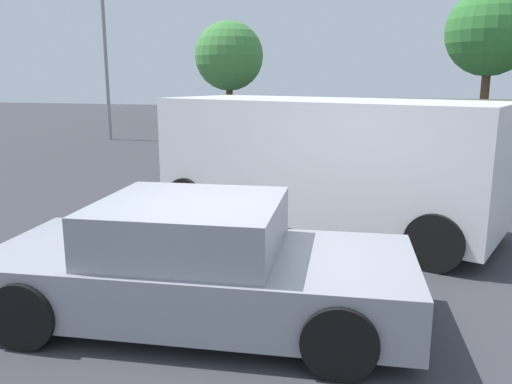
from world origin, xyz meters
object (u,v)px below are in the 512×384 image
(sedan_foreground, at_px, (198,265))
(van_white, at_px, (324,159))
(suv_dark, at_px, (446,134))
(light_post_mid, at_px, (103,18))

(sedan_foreground, bearing_deg, van_white, 73.15)
(van_white, bearing_deg, suv_dark, -92.87)
(suv_dark, relative_size, light_post_mid, 0.70)
(van_white, bearing_deg, sedan_foreground, 97.64)
(sedan_foreground, distance_m, light_post_mid, 17.27)
(van_white, relative_size, suv_dark, 1.17)
(van_white, height_order, suv_dark, van_white)
(light_post_mid, bearing_deg, van_white, -44.92)
(sedan_foreground, height_order, suv_dark, suv_dark)
(sedan_foreground, relative_size, van_white, 0.76)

